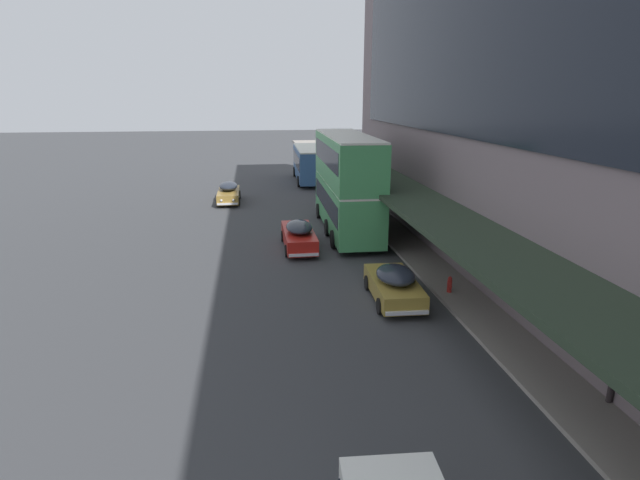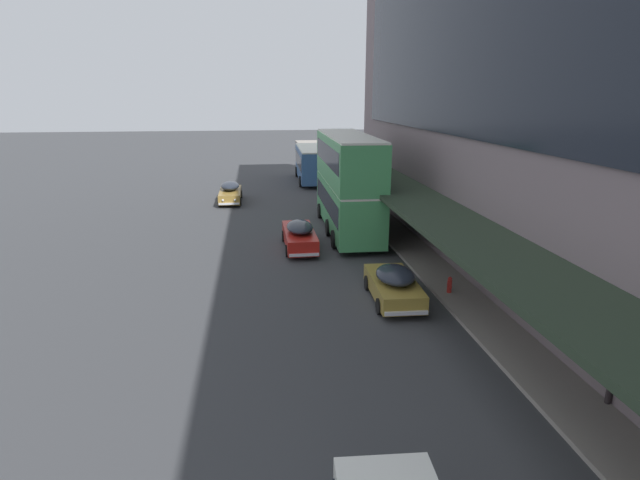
{
  "view_description": "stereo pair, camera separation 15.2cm",
  "coord_description": "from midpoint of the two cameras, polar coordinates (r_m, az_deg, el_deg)",
  "views": [
    {
      "loc": [
        -1.5,
        -2.99,
        8.21
      ],
      "look_at": [
        1.38,
        18.19,
        1.98
      ],
      "focal_mm": 28.0,
      "sensor_mm": 36.0,
      "label": 1
    },
    {
      "loc": [
        -1.35,
        -3.01,
        8.21
      ],
      "look_at": [
        1.38,
        18.19,
        1.98
      ],
      "focal_mm": 28.0,
      "sensor_mm": 36.0,
      "label": 2
    }
  ],
  "objects": [
    {
      "name": "sedan_second_mid",
      "position": [
        20.77,
        8.65,
        -5.0
      ],
      "size": [
        1.98,
        4.36,
        1.51
      ],
      "color": "olive",
      "rests_on": "ground"
    },
    {
      "name": "pedestrian_at_kerb",
      "position": [
        15.87,
        31.03,
        -12.57
      ],
      "size": [
        0.6,
        0.35,
        1.86
      ],
      "color": "#282123",
      "rests_on": "sidewalk_kerb"
    },
    {
      "name": "transit_bus_kerbside_front",
      "position": [
        49.23,
        -0.87,
        8.9
      ],
      "size": [
        3.0,
        9.57,
        3.3
      ],
      "color": "#355E94",
      "rests_on": "ground"
    },
    {
      "name": "sedan_lead_near",
      "position": [
        40.35,
        -10.11,
        5.39
      ],
      "size": [
        1.77,
        4.99,
        1.58
      ],
      "color": "olive",
      "rests_on": "ground"
    },
    {
      "name": "sedan_far_back",
      "position": [
        27.52,
        -2.19,
        0.59
      ],
      "size": [
        1.78,
        4.93,
        1.57
      ],
      "color": "#A91B15",
      "rests_on": "ground"
    },
    {
      "name": "fire_hydrant",
      "position": [
        21.87,
        14.78,
        -4.96
      ],
      "size": [
        0.2,
        0.4,
        0.7
      ],
      "color": "red",
      "rests_on": "sidewalk_kerb"
    },
    {
      "name": "transit_bus_kerbside_rear",
      "position": [
        30.56,
        3.32,
        6.81
      ],
      "size": [
        2.96,
        10.99,
        5.94
      ],
      "color": "#439858",
      "rests_on": "ground"
    }
  ]
}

